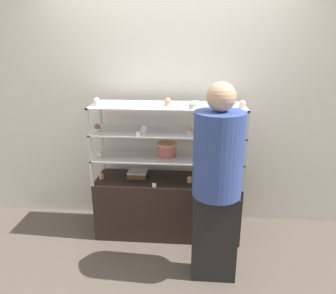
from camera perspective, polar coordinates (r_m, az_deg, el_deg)
The scene contains 26 objects.
ground_plane at distance 3.54m, azimuth 0.00°, elevation -14.41°, with size 20.00×20.00×0.00m, color brown.
back_wall at distance 3.40m, azimuth 0.50°, elevation 7.91°, with size 8.00×0.05×2.60m.
display_base at distance 3.39m, azimuth 0.00°, elevation -10.18°, with size 1.42×0.45×0.60m.
display_riser_lower at distance 3.17m, azimuth 0.00°, elevation -1.73°, with size 1.42×0.45×0.25m.
display_riser_middle at distance 3.09m, azimuth 0.00°, elevation 2.58°, with size 1.42×0.45×0.25m.
display_riser_upper at distance 3.04m, azimuth 0.00°, elevation 7.07°, with size 1.42×0.45×0.25m.
layer_cake_centerpiece at distance 3.14m, azimuth -0.17°, elevation -0.41°, with size 0.19×0.19×0.13m.
sheet_cake_frosted at distance 3.32m, azimuth -5.31°, elevation -4.64°, with size 0.19×0.18×0.06m.
cupcake_0 at distance 3.32m, azimuth -11.53°, elevation -4.97°, with size 0.05×0.05×0.06m.
cupcake_1 at distance 3.18m, azimuth 3.78°, elevation -5.62°, with size 0.05×0.05×0.06m.
cupcake_2 at distance 3.17m, azimuth 12.06°, elevation -6.13°, with size 0.05×0.05×0.06m.
price_tag_0 at distance 3.07m, azimuth -2.43°, elevation -6.68°, with size 0.04×0.00×0.04m.
cupcake_3 at distance 3.17m, azimuth -11.87°, elevation -1.29°, with size 0.05×0.05×0.06m.
cupcake_4 at distance 3.13m, azimuth 12.00°, elevation -1.53°, with size 0.05×0.05×0.06m.
price_tag_1 at distance 2.96m, azimuth 6.02°, elevation -2.60°, with size 0.04×0.00×0.04m.
cupcake_5 at distance 3.14m, azimuth -12.21°, elevation 3.29°, with size 0.06×0.06×0.07m.
cupcake_6 at distance 3.01m, azimuth -4.24°, elevation 3.05°, with size 0.06×0.06×0.07m.
cupcake_7 at distance 2.99m, azimuth 3.77°, elevation 2.96°, with size 0.06×0.06×0.07m.
cupcake_8 at distance 3.01m, azimuth 12.49°, elevation 2.66°, with size 0.06×0.06×0.07m.
price_tag_2 at distance 2.92m, azimuth -5.20°, elevation 2.26°, with size 0.04×0.00×0.04m.
cupcake_9 at distance 3.07m, azimuth -12.31°, elevation 7.72°, with size 0.06×0.06×0.07m.
cupcake_10 at distance 2.99m, azimuth -0.13°, elevation 7.86°, with size 0.06×0.06×0.07m.
cupcake_11 at distance 2.95m, azimuth 12.82°, elevation 7.23°, with size 0.06×0.06×0.07m.
price_tag_3 at distance 2.82m, azimuth 4.00°, elevation 6.89°, with size 0.04×0.00×0.04m.
donut_glazed at distance 3.06m, azimuth 4.83°, elevation 7.66°, with size 0.11×0.11×0.03m.
customer_figure at distance 2.57m, azimuth 8.51°, elevation -5.85°, with size 0.38×0.38×1.63m.
Camera 1 is at (0.24, -2.97, 1.92)m, focal length 35.00 mm.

